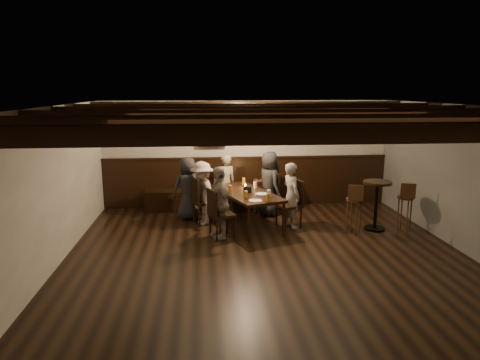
{
  "coord_description": "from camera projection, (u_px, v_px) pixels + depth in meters",
  "views": [
    {
      "loc": [
        -1.03,
        -6.11,
        2.65
      ],
      "look_at": [
        -0.36,
        1.3,
        1.06
      ],
      "focal_mm": 32.0,
      "sensor_mm": 36.0,
      "label": 1
    }
  ],
  "objects": [
    {
      "name": "pint_e",
      "position": [
        246.0,
        195.0,
        7.83
      ],
      "size": [
        0.07,
        0.07,
        0.14
      ],
      "primitive_type": "cylinder",
      "color": "#BF7219",
      "rests_on": "dining_table"
    },
    {
      "name": "person_right_far",
      "position": [
        291.0,
        195.0,
        8.25
      ],
      "size": [
        0.44,
        0.54,
        1.28
      ],
      "primitive_type": "imported",
      "rotation": [
        0.0,
        0.0,
        1.91
      ],
      "color": "gray",
      "rests_on": "floor"
    },
    {
      "name": "pint_c",
      "position": [
        230.0,
        189.0,
        8.29
      ],
      "size": [
        0.07,
        0.07,
        0.14
      ],
      "primitive_type": "cylinder",
      "color": "#BF7219",
      "rests_on": "dining_table"
    },
    {
      "name": "person_bench_right",
      "position": [
        265.0,
        182.0,
        9.52
      ],
      "size": [
        0.72,
        0.64,
        1.23
      ],
      "primitive_type": "imported",
      "rotation": [
        0.0,
        0.0,
        3.48
      ],
      "color": "#50241B",
      "rests_on": "floor"
    },
    {
      "name": "pint_d",
      "position": [
        255.0,
        185.0,
        8.62
      ],
      "size": [
        0.07,
        0.07,
        0.14
      ],
      "primitive_type": "cylinder",
      "color": "silver",
      "rests_on": "dining_table"
    },
    {
      "name": "bar_stool_right",
      "position": [
        404.0,
        213.0,
        8.05
      ],
      "size": [
        0.32,
        0.33,
        0.96
      ],
      "rotation": [
        0.0,
        0.0,
        -0.24
      ],
      "color": "#3B1F12",
      "rests_on": "floor"
    },
    {
      "name": "person_bench_left",
      "position": [
        188.0,
        188.0,
        8.78
      ],
      "size": [
        0.74,
        0.6,
        1.3
      ],
      "primitive_type": "imported",
      "rotation": [
        0.0,
        0.0,
        3.48
      ],
      "color": "#262628",
      "rests_on": "floor"
    },
    {
      "name": "room",
      "position": [
        240.0,
        170.0,
        8.5
      ],
      "size": [
        7.0,
        7.0,
        7.0
      ],
      "color": "black",
      "rests_on": "ground"
    },
    {
      "name": "chair_left_near",
      "position": [
        204.0,
        210.0,
        8.53
      ],
      "size": [
        0.55,
        0.55,
        0.94
      ],
      "rotation": [
        0.0,
        0.0,
        -1.23
      ],
      "color": "black",
      "rests_on": "floor"
    },
    {
      "name": "person_right_near",
      "position": [
        269.0,
        184.0,
        9.04
      ],
      "size": [
        0.64,
        0.78,
        1.37
      ],
      "primitive_type": "imported",
      "rotation": [
        0.0,
        0.0,
        1.91
      ],
      "color": "#28282B",
      "rests_on": "floor"
    },
    {
      "name": "chair_left_far",
      "position": [
        221.0,
        223.0,
        7.73
      ],
      "size": [
        0.53,
        0.53,
        0.91
      ],
      "rotation": [
        0.0,
        0.0,
        -1.23
      ],
      "color": "black",
      "rests_on": "floor"
    },
    {
      "name": "pint_f",
      "position": [
        269.0,
        194.0,
        7.91
      ],
      "size": [
        0.07,
        0.07,
        0.14
      ],
      "primitive_type": "cylinder",
      "color": "silver",
      "rests_on": "dining_table"
    },
    {
      "name": "plate_near",
      "position": [
        255.0,
        201.0,
        7.65
      ],
      "size": [
        0.24,
        0.24,
        0.01
      ],
      "primitive_type": "cylinder",
      "color": "white",
      "rests_on": "dining_table"
    },
    {
      "name": "person_left_near",
      "position": [
        202.0,
        193.0,
        8.44
      ],
      "size": [
        0.71,
        0.93,
        1.26
      ],
      "primitive_type": "imported",
      "rotation": [
        0.0,
        0.0,
        -1.23
      ],
      "color": "#B29E96",
      "rests_on": "floor"
    },
    {
      "name": "pint_g",
      "position": [
        268.0,
        197.0,
        7.63
      ],
      "size": [
        0.07,
        0.07,
        0.14
      ],
      "primitive_type": "cylinder",
      "color": "#BF7219",
      "rests_on": "dining_table"
    },
    {
      "name": "dining_table",
      "position": [
        246.0,
        195.0,
        8.35
      ],
      "size": [
        1.37,
        1.98,
        0.68
      ],
      "rotation": [
        0.0,
        0.0,
        0.34
      ],
      "color": "black",
      "rests_on": "floor"
    },
    {
      "name": "bar_stool_left",
      "position": [
        354.0,
        215.0,
        7.91
      ],
      "size": [
        0.32,
        0.34,
        0.96
      ],
      "rotation": [
        0.0,
        0.0,
        -0.27
      ],
      "color": "#3B1F12",
      "rests_on": "floor"
    },
    {
      "name": "chair_right_far",
      "position": [
        289.0,
        213.0,
        8.31
      ],
      "size": [
        0.54,
        0.54,
        0.93
      ],
      "rotation": [
        0.0,
        0.0,
        1.91
      ],
      "color": "black",
      "rests_on": "floor"
    },
    {
      "name": "chair_right_near",
      "position": [
        268.0,
        202.0,
        9.11
      ],
      "size": [
        0.53,
        0.53,
        0.9
      ],
      "rotation": [
        0.0,
        0.0,
        1.91
      ],
      "color": "black",
      "rests_on": "floor"
    },
    {
      "name": "condiment_caddy",
      "position": [
        247.0,
        189.0,
        8.28
      ],
      "size": [
        0.15,
        0.1,
        0.12
      ],
      "primitive_type": "cube",
      "color": "black",
      "rests_on": "dining_table"
    },
    {
      "name": "person_bench_centre",
      "position": [
        225.0,
        183.0,
        9.28
      ],
      "size": [
        0.54,
        0.44,
        1.28
      ],
      "primitive_type": "imported",
      "rotation": [
        0.0,
        0.0,
        3.48
      ],
      "color": "gray",
      "rests_on": "floor"
    },
    {
      "name": "pint_b",
      "position": [
        244.0,
        181.0,
        9.0
      ],
      "size": [
        0.07,
        0.07,
        0.14
      ],
      "primitive_type": "cylinder",
      "color": "#BF7219",
      "rests_on": "dining_table"
    },
    {
      "name": "high_top_table",
      "position": [
        376.0,
        198.0,
        8.1
      ],
      "size": [
        0.53,
        0.53,
        0.95
      ],
      "color": "black",
      "rests_on": "floor"
    },
    {
      "name": "candle",
      "position": [
        245.0,
        187.0,
        8.65
      ],
      "size": [
        0.05,
        0.05,
        0.05
      ],
      "primitive_type": "cylinder",
      "color": "beige",
      "rests_on": "dining_table"
    },
    {
      "name": "pint_a",
      "position": [
        219.0,
        183.0,
        8.83
      ],
      "size": [
        0.07,
        0.07,
        0.14
      ],
      "primitive_type": "cylinder",
      "color": "#BF7219",
      "rests_on": "dining_table"
    },
    {
      "name": "plate_far",
      "position": [
        262.0,
        194.0,
        8.14
      ],
      "size": [
        0.24,
        0.24,
        0.01
      ],
      "primitive_type": "cylinder",
      "color": "white",
      "rests_on": "dining_table"
    },
    {
      "name": "person_left_far",
      "position": [
        219.0,
        203.0,
        7.64
      ],
      "size": [
        0.56,
        0.83,
        1.32
      ],
      "primitive_type": "imported",
      "rotation": [
        0.0,
        0.0,
        -1.23
      ],
      "color": "gray",
      "rests_on": "floor"
    }
  ]
}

